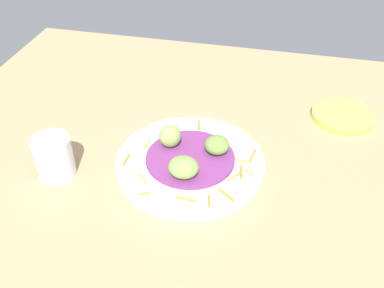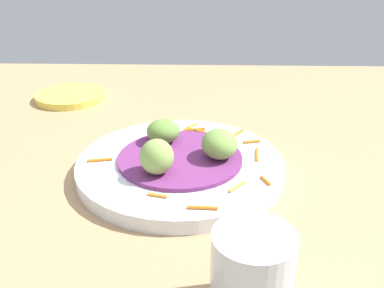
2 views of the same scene
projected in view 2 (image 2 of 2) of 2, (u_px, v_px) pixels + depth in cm
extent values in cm
cube|color=tan|center=(202.00, 184.00, 57.74)|extent=(110.00, 110.00, 2.00)
cylinder|color=silver|center=(179.00, 166.00, 58.20)|extent=(27.53, 27.53, 1.91)
cylinder|color=#702D6B|center=(179.00, 158.00, 57.66)|extent=(16.54, 16.54, 0.55)
cylinder|color=orange|center=(251.00, 142.00, 62.44)|extent=(0.99, 2.55, 0.40)
cylinder|color=orange|center=(99.00, 160.00, 57.37)|extent=(1.02, 3.32, 0.40)
cylinder|color=orange|center=(193.00, 129.00, 66.37)|extent=(0.94, 3.38, 0.40)
cylinder|color=orange|center=(201.00, 132.00, 65.45)|extent=(2.24, 2.85, 0.40)
cylinder|color=orange|center=(235.00, 134.00, 64.78)|extent=(3.19, 2.62, 0.40)
cylinder|color=orange|center=(256.00, 154.00, 58.86)|extent=(3.68, 0.78, 0.40)
cylinder|color=orange|center=(191.00, 126.00, 67.63)|extent=(1.90, 1.70, 0.40)
cylinder|color=orange|center=(265.00, 180.00, 52.59)|extent=(2.03, 1.19, 0.40)
cylinder|color=orange|center=(202.00, 208.00, 47.34)|extent=(0.53, 3.37, 0.40)
cylinder|color=orange|center=(173.00, 130.00, 66.05)|extent=(3.78, 0.81, 0.40)
cylinder|color=orange|center=(236.00, 186.00, 51.31)|extent=(2.55, 2.25, 0.40)
cylinder|color=orange|center=(161.00, 125.00, 67.82)|extent=(1.07, 3.70, 0.40)
cylinder|color=orange|center=(156.00, 195.00, 49.60)|extent=(0.93, 2.35, 0.40)
ellipsoid|color=#84A851|center=(156.00, 157.00, 52.60)|extent=(4.35, 4.38, 4.44)
ellipsoid|color=#759E47|center=(219.00, 144.00, 56.60)|extent=(5.38, 4.73, 3.79)
ellipsoid|color=olive|center=(162.00, 131.00, 60.92)|extent=(6.14, 6.15, 3.23)
cylinder|color=#E0CC4C|center=(69.00, 96.00, 84.40)|extent=(13.15, 13.15, 1.30)
cylinder|color=silver|center=(251.00, 274.00, 35.61)|extent=(6.91, 6.91, 7.76)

